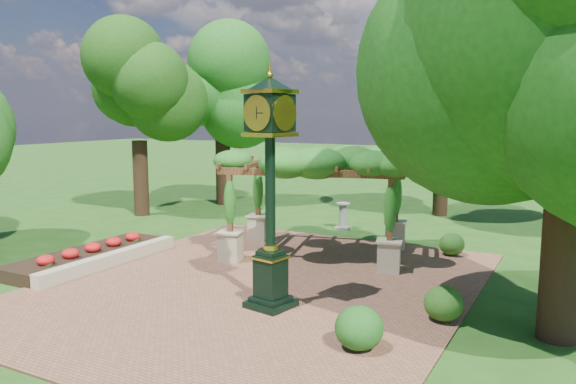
% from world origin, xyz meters
% --- Properties ---
extents(ground, '(120.00, 120.00, 0.00)m').
position_xyz_m(ground, '(0.00, 0.00, 0.00)').
color(ground, '#1E4714').
rests_on(ground, ground).
extents(brick_plaza, '(10.00, 12.00, 0.04)m').
position_xyz_m(brick_plaza, '(0.00, 1.00, 0.02)').
color(brick_plaza, brown).
rests_on(brick_plaza, ground).
extents(border_wall, '(0.35, 5.00, 0.40)m').
position_xyz_m(border_wall, '(-4.60, 0.50, 0.20)').
color(border_wall, '#C6B793').
rests_on(border_wall, ground).
extents(flower_bed, '(1.50, 5.00, 0.36)m').
position_xyz_m(flower_bed, '(-5.50, 0.50, 0.18)').
color(flower_bed, red).
rests_on(flower_bed, ground).
extents(pedestal_clock, '(1.18, 1.18, 5.14)m').
position_xyz_m(pedestal_clock, '(1.07, -0.30, 3.07)').
color(pedestal_clock, black).
rests_on(pedestal_clock, brick_plaza).
extents(pergola, '(5.94, 4.49, 3.33)m').
position_xyz_m(pergola, '(-0.06, 4.44, 2.74)').
color(pergola, '#B8AD89').
rests_on(pergola, brick_plaza).
extents(sundial, '(0.61, 0.61, 1.00)m').
position_xyz_m(sundial, '(-0.85, 8.39, 0.44)').
color(sundial, gray).
rests_on(sundial, ground).
extents(shrub_front, '(0.96, 0.96, 0.81)m').
position_xyz_m(shrub_front, '(3.62, -1.49, 0.44)').
color(shrub_front, '#1A5117').
rests_on(shrub_front, brick_plaza).
extents(shrub_mid, '(0.96, 0.96, 0.73)m').
position_xyz_m(shrub_mid, '(4.65, 0.68, 0.41)').
color(shrub_mid, '#295A19').
rests_on(shrub_mid, brick_plaza).
extents(shrub_back, '(1.00, 1.00, 0.68)m').
position_xyz_m(shrub_back, '(3.61, 6.25, 0.38)').
color(shrub_back, '#2A5F1B').
rests_on(shrub_back, brick_plaza).
extents(tree_west_near, '(3.48, 3.48, 8.15)m').
position_xyz_m(tree_west_near, '(-9.50, 7.03, 5.57)').
color(tree_west_near, '#362115').
rests_on(tree_west_near, ground).
extents(tree_west_far, '(3.71, 3.71, 7.98)m').
position_xyz_m(tree_west_far, '(-8.08, 11.05, 5.45)').
color(tree_west_far, black).
rests_on(tree_west_far, ground).
extents(tree_north, '(4.10, 4.10, 6.93)m').
position_xyz_m(tree_north, '(1.66, 13.00, 4.76)').
color(tree_north, black).
rests_on(tree_north, ground).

